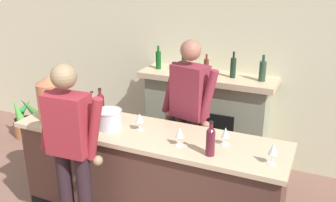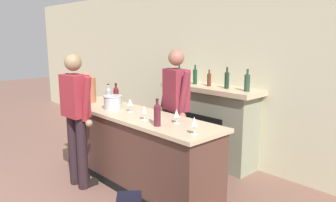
{
  "view_description": "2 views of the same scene",
  "coord_description": "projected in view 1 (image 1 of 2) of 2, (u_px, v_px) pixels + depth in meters",
  "views": [
    {
      "loc": [
        1.7,
        -0.79,
        2.45
      ],
      "look_at": [
        0.32,
        2.31,
        1.19
      ],
      "focal_mm": 40.0,
      "sensor_mm": 36.0,
      "label": 1
    },
    {
      "loc": [
        3.51,
        -0.41,
        1.91
      ],
      "look_at": [
        0.42,
        2.46,
        1.08
      ],
      "focal_mm": 35.0,
      "sensor_mm": 36.0,
      "label": 2
    }
  ],
  "objects": [
    {
      "name": "fireplace_stone",
      "position": [
        206.0,
        118.0,
        4.73
      ],
      "size": [
        1.66,
        0.52,
        1.49
      ],
      "color": "gray",
      "rests_on": "ground_plane"
    },
    {
      "name": "wine_glass_front_left",
      "position": [
        225.0,
        133.0,
        3.23
      ],
      "size": [
        0.07,
        0.07,
        0.16
      ],
      "color": "silver",
      "rests_on": "bar_counter"
    },
    {
      "name": "ice_bucket_steel",
      "position": [
        109.0,
        119.0,
        3.56
      ],
      "size": [
        0.25,
        0.25,
        0.18
      ],
      "color": "silver",
      "rests_on": "bar_counter"
    },
    {
      "name": "person_customer",
      "position": [
        72.0,
        151.0,
        3.19
      ],
      "size": [
        0.66,
        0.32,
        1.71
      ],
      "color": "black",
      "rests_on": "ground_plane"
    },
    {
      "name": "wine_bottle_chardonnay_pale",
      "position": [
        211.0,
        140.0,
        3.04
      ],
      "size": [
        0.08,
        0.08,
        0.3
      ],
      "color": "#511A25",
      "rests_on": "bar_counter"
    },
    {
      "name": "person_bartender",
      "position": [
        189.0,
        114.0,
        3.89
      ],
      "size": [
        0.65,
        0.37,
        1.75
      ],
      "color": "#4D3C2C",
      "rests_on": "ground_plane"
    },
    {
      "name": "wine_glass_front_right",
      "position": [
        97.0,
        103.0,
        3.92
      ],
      "size": [
        0.09,
        0.09,
        0.16
      ],
      "color": "silver",
      "rests_on": "bar_counter"
    },
    {
      "name": "wine_glass_back_row",
      "position": [
        273.0,
        150.0,
        2.9
      ],
      "size": [
        0.07,
        0.07,
        0.18
      ],
      "color": "silver",
      "rests_on": "bar_counter"
    },
    {
      "name": "wine_glass_by_dispenser",
      "position": [
        179.0,
        133.0,
        3.21
      ],
      "size": [
        0.07,
        0.07,
        0.17
      ],
      "color": "silver",
      "rests_on": "bar_counter"
    },
    {
      "name": "wall_back_panel",
      "position": [
        187.0,
        51.0,
        4.83
      ],
      "size": [
        12.0,
        0.07,
        2.75
      ],
      "color": "beige",
      "rests_on": "ground_plane"
    },
    {
      "name": "wine_glass_near_bucket",
      "position": [
        139.0,
        118.0,
        3.51
      ],
      "size": [
        0.08,
        0.08,
        0.17
      ],
      "color": "silver",
      "rests_on": "bar_counter"
    },
    {
      "name": "wine_bottle_merlot_tall",
      "position": [
        101.0,
        104.0,
        3.82
      ],
      "size": [
        0.08,
        0.08,
        0.3
      ],
      "color": "#58181F",
      "rests_on": "bar_counter"
    },
    {
      "name": "wine_bottle_port_short",
      "position": [
        93.0,
        107.0,
        3.73
      ],
      "size": [
        0.07,
        0.07,
        0.3
      ],
      "color": "#9CA7B0",
      "rests_on": "bar_counter"
    },
    {
      "name": "bar_counter",
      "position": [
        148.0,
        177.0,
        3.67
      ],
      "size": [
        2.62,
        0.68,
        0.96
      ],
      "color": "#503229",
      "rests_on": "ground_plane"
    },
    {
      "name": "potted_plant_corner",
      "position": [
        26.0,
        121.0,
        5.56
      ],
      "size": [
        0.4,
        0.4,
        0.68
      ],
      "color": "#A1653E",
      "rests_on": "ground_plane"
    },
    {
      "name": "copper_dispenser",
      "position": [
        51.0,
        97.0,
        3.76
      ],
      "size": [
        0.28,
        0.32,
        0.45
      ],
      "color": "#B16642",
      "rests_on": "bar_counter"
    }
  ]
}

